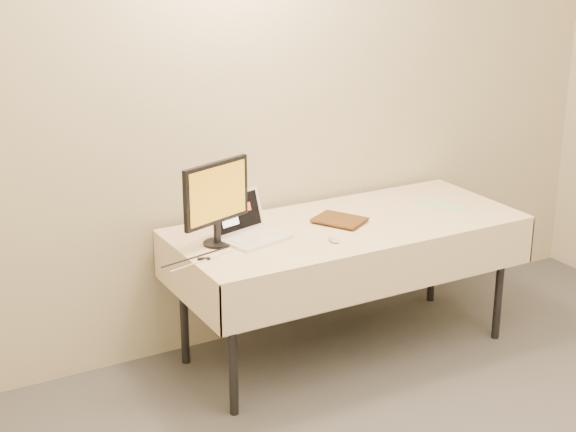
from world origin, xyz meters
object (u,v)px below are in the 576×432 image
book (331,204)px  table (347,234)px  monitor (216,197)px  laptop (248,228)px

book → table: bearing=-20.4°
table → monitor: (-0.73, 0.05, 0.31)m
laptop → book: 0.45m
laptop → monitor: 0.26m
table → book: 0.22m
table → laptop: size_ratio=4.98×
monitor → book: monitor is taller
monitor → book: (0.61, -0.07, -0.12)m
table → monitor: 0.79m
table → monitor: monitor is taller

